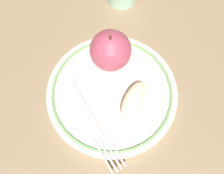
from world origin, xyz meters
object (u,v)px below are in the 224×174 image
Objects in this scene: apple_red_whole at (110,51)px; plate at (112,93)px; fork at (91,119)px; apple_slice_front at (133,99)px.

plate is at bearing -106.50° from apple_red_whole.
plate is 1.29× the size of fork.
fork reaches higher than plate.
apple_red_whole is at bearing -126.87° from apple_slice_front.
apple_red_whole is 0.45× the size of fork.
fork is at bearing -39.39° from apple_slice_front.
fork is (-0.08, -0.01, -0.01)m from apple_slice_front.
apple_slice_front is (0.01, -0.09, -0.03)m from apple_red_whole.
apple_slice_front is 0.40× the size of fork.
apple_red_whole is 0.13m from fork.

